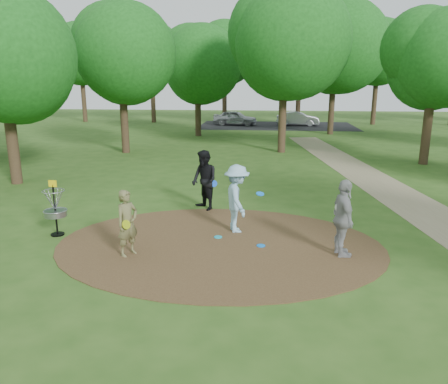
{
  "coord_description": "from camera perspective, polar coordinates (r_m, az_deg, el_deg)",
  "views": [
    {
      "loc": [
        1.16,
        -10.48,
        4.15
      ],
      "look_at": [
        0.0,
        1.2,
        1.1
      ],
      "focal_mm": 35.0,
      "sensor_mm": 36.0,
      "label": 1
    }
  ],
  "objects": [
    {
      "name": "ground",
      "position": [
        11.33,
        -0.6,
        -6.92
      ],
      "size": [
        100.0,
        100.0,
        0.0
      ],
      "primitive_type": "plane",
      "color": "#2D5119",
      "rests_on": "ground"
    },
    {
      "name": "dirt_clearing",
      "position": [
        11.33,
        -0.6,
        -6.87
      ],
      "size": [
        8.4,
        8.4,
        0.02
      ],
      "primitive_type": "cylinder",
      "color": "#47301C",
      "rests_on": "ground"
    },
    {
      "name": "parking_lot",
      "position": [
        40.7,
        6.89,
        8.6
      ],
      "size": [
        14.0,
        8.0,
        0.01
      ],
      "primitive_type": "cube",
      "color": "black",
      "rests_on": "ground"
    },
    {
      "name": "player_observer_with_disc",
      "position": [
        10.68,
        -12.51,
        -4.0
      ],
      "size": [
        0.65,
        0.71,
        1.63
      ],
      "color": "brown",
      "rests_on": "ground"
    },
    {
      "name": "player_throwing_with_disc",
      "position": [
        12.02,
        1.69,
        -0.88
      ],
      "size": [
        1.3,
        1.38,
        1.9
      ],
      "color": "#91C0D8",
      "rests_on": "ground"
    },
    {
      "name": "player_walking_with_disc",
      "position": [
        14.1,
        -2.58,
        1.53
      ],
      "size": [
        1.17,
        1.2,
        1.95
      ],
      "color": "black",
      "rests_on": "ground"
    },
    {
      "name": "player_waiting_with_disc",
      "position": [
        10.72,
        15.3,
        -3.36
      ],
      "size": [
        0.64,
        1.17,
        1.89
      ],
      "color": "#969699",
      "rests_on": "ground"
    },
    {
      "name": "disc_ground_cyan",
      "position": [
        11.79,
        -0.78,
        -5.9
      ],
      "size": [
        0.22,
        0.22,
        0.02
      ],
      "primitive_type": "cylinder",
      "color": "#19AFCB",
      "rests_on": "dirt_clearing"
    },
    {
      "name": "disc_ground_blue",
      "position": [
        11.24,
        4.84,
        -6.99
      ],
      "size": [
        0.22,
        0.22,
        0.02
      ],
      "primitive_type": "cylinder",
      "color": "#0E75F1",
      "rests_on": "dirt_clearing"
    },
    {
      "name": "car_left",
      "position": [
        40.7,
        1.46,
        9.66
      ],
      "size": [
        4.17,
        2.09,
        1.36
      ],
      "primitive_type": "imported",
      "rotation": [
        0.0,
        0.0,
        1.45
      ],
      "color": "#979A9E",
      "rests_on": "ground"
    },
    {
      "name": "car_right",
      "position": [
        40.9,
        9.61,
        9.42
      ],
      "size": [
        3.94,
        1.63,
        1.27
      ],
      "primitive_type": "imported",
      "rotation": [
        0.0,
        0.0,
        1.5
      ],
      "color": "#9C9DA3",
      "rests_on": "ground"
    },
    {
      "name": "disc_golf_basket",
      "position": [
        12.61,
        -21.25,
        -1.51
      ],
      "size": [
        0.63,
        0.63,
        1.54
      ],
      "color": "black",
      "rests_on": "ground"
    },
    {
      "name": "tree_ring",
      "position": [
        19.98,
        7.45,
        17.84
      ],
      "size": [
        37.6,
        46.3,
        9.7
      ],
      "color": "#332316",
      "rests_on": "ground"
    }
  ]
}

